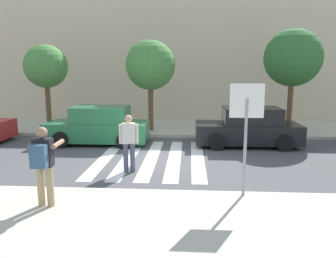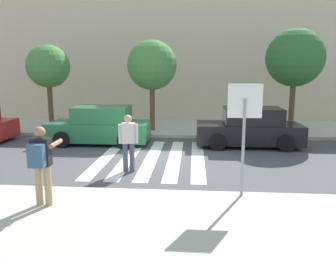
# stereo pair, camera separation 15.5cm
# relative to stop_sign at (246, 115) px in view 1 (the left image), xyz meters

# --- Properties ---
(ground_plane) EXTENTS (120.00, 120.00, 0.00)m
(ground_plane) POSITION_rel_stop_sign_xyz_m (-2.57, 3.42, -2.02)
(ground_plane) COLOR #4C4C4F
(sidewalk_far) EXTENTS (60.00, 4.80, 0.14)m
(sidewalk_far) POSITION_rel_stop_sign_xyz_m (-2.57, 9.42, -1.95)
(sidewalk_far) COLOR beige
(sidewalk_far) RESTS_ON ground
(building_facade_far) EXTENTS (56.00, 4.00, 7.38)m
(building_facade_far) POSITION_rel_stop_sign_xyz_m (-2.57, 13.82, 1.66)
(building_facade_far) COLOR beige
(building_facade_far) RESTS_ON ground
(crosswalk_stripe_0) EXTENTS (0.44, 5.20, 0.01)m
(crosswalk_stripe_0) POSITION_rel_stop_sign_xyz_m (-4.17, 3.62, -2.02)
(crosswalk_stripe_0) COLOR silver
(crosswalk_stripe_0) RESTS_ON ground
(crosswalk_stripe_1) EXTENTS (0.44, 5.20, 0.01)m
(crosswalk_stripe_1) POSITION_rel_stop_sign_xyz_m (-3.37, 3.62, -2.02)
(crosswalk_stripe_1) COLOR silver
(crosswalk_stripe_1) RESTS_ON ground
(crosswalk_stripe_2) EXTENTS (0.44, 5.20, 0.01)m
(crosswalk_stripe_2) POSITION_rel_stop_sign_xyz_m (-2.57, 3.62, -2.02)
(crosswalk_stripe_2) COLOR silver
(crosswalk_stripe_2) RESTS_ON ground
(crosswalk_stripe_3) EXTENTS (0.44, 5.20, 0.01)m
(crosswalk_stripe_3) POSITION_rel_stop_sign_xyz_m (-1.77, 3.62, -2.02)
(crosswalk_stripe_3) COLOR silver
(crosswalk_stripe_3) RESTS_ON ground
(crosswalk_stripe_4) EXTENTS (0.44, 5.20, 0.01)m
(crosswalk_stripe_4) POSITION_rel_stop_sign_xyz_m (-0.97, 3.62, -2.02)
(crosswalk_stripe_4) COLOR silver
(crosswalk_stripe_4) RESTS_ON ground
(stop_sign) EXTENTS (0.76, 0.08, 2.58)m
(stop_sign) POSITION_rel_stop_sign_xyz_m (0.00, 0.00, 0.00)
(stop_sign) COLOR gray
(stop_sign) RESTS_ON sidewalk_near
(photographer_with_backpack) EXTENTS (0.61, 0.86, 1.72)m
(photographer_with_backpack) POSITION_rel_stop_sign_xyz_m (-4.32, -0.93, -0.86)
(photographer_with_backpack) COLOR tan
(photographer_with_backpack) RESTS_ON sidewalk_near
(pedestrian_crossing) EXTENTS (0.57, 0.29, 1.72)m
(pedestrian_crossing) POSITION_rel_stop_sign_xyz_m (-3.05, 2.01, -1.05)
(pedestrian_crossing) COLOR #474C60
(pedestrian_crossing) RESTS_ON ground
(parked_car_green) EXTENTS (4.10, 1.92, 1.55)m
(parked_car_green) POSITION_rel_stop_sign_xyz_m (-4.99, 5.72, -1.30)
(parked_car_green) COLOR #236B3D
(parked_car_green) RESTS_ON ground
(parked_car_black) EXTENTS (4.10, 1.92, 1.55)m
(parked_car_black) POSITION_rel_stop_sign_xyz_m (1.09, 5.72, -1.30)
(parked_car_black) COLOR black
(parked_car_black) RESTS_ON ground
(street_tree_west) EXTENTS (2.07, 2.07, 4.08)m
(street_tree_west) POSITION_rel_stop_sign_xyz_m (-8.21, 8.28, 1.14)
(street_tree_west) COLOR brown
(street_tree_west) RESTS_ON sidewalk_far
(street_tree_center) EXTENTS (2.33, 2.33, 4.26)m
(street_tree_center) POSITION_rel_stop_sign_xyz_m (-3.12, 8.18, 1.19)
(street_tree_center) COLOR brown
(street_tree_center) RESTS_ON sidewalk_far
(street_tree_east) EXTENTS (2.57, 2.57, 4.70)m
(street_tree_east) POSITION_rel_stop_sign_xyz_m (3.34, 7.96, 1.51)
(street_tree_east) COLOR brown
(street_tree_east) RESTS_ON sidewalk_far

